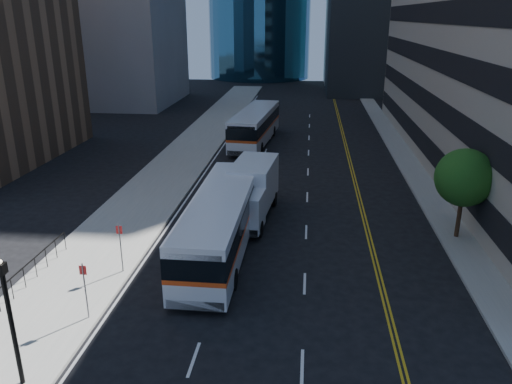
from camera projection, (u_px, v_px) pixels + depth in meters
The scene contains 8 objects.
ground at pixel (293, 306), 21.83m from camera, with size 160.00×160.00×0.00m, color black.
sidewalk_west at pixel (190, 151), 46.28m from camera, with size 5.00×90.00×0.15m, color gray.
sidewalk_east at pixel (404, 157), 44.32m from camera, with size 2.00×90.00×0.15m, color gray.
street_tree at pixel (465, 178), 27.20m from camera, with size 3.20×3.20×5.10m.
lamp_post at pixel (11, 318), 16.20m from camera, with size 0.28×0.28×4.56m.
bus_front at pixel (221, 222), 26.19m from camera, with size 2.80×12.45×3.21m.
bus_rear at pixel (255, 125), 49.01m from camera, with size 3.87×12.88×3.27m.
box_truck at pixel (251, 191), 30.79m from camera, with size 3.04×7.21×3.36m.
Camera 1 is at (0.42, -18.96, 12.01)m, focal length 35.00 mm.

